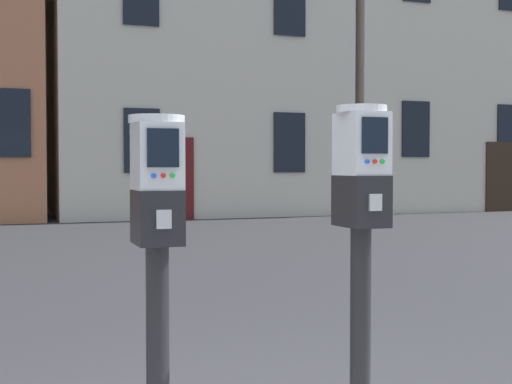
{
  "coord_description": "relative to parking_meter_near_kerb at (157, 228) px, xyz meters",
  "views": [
    {
      "loc": [
        -1.36,
        -2.93,
        1.34
      ],
      "look_at": [
        -0.33,
        -0.14,
        1.24
      ],
      "focal_mm": 49.79,
      "sensor_mm": 36.0,
      "label": 1
    }
  ],
  "objects": [
    {
      "name": "parking_meter_twin_adjacent",
      "position": [
        0.89,
        0.0,
        0.04
      ],
      "size": [
        0.22,
        0.25,
        1.47
      ],
      "rotation": [
        0.0,
        0.0,
        -1.59
      ],
      "color": "black",
      "rests_on": "sidewalk_slab"
    },
    {
      "name": "townhouse_green_painted",
      "position": [
        12.45,
        17.82,
        5.53
      ],
      "size": [
        6.64,
        6.0,
        13.27
      ],
      "color": "beige",
      "rests_on": "ground_plane"
    },
    {
      "name": "parking_meter_near_kerb",
      "position": [
        0.0,
        0.0,
        0.0
      ],
      "size": [
        0.22,
        0.25,
        1.4
      ],
      "rotation": [
        0.0,
        0.0,
        -1.59
      ],
      "color": "black",
      "rests_on": "sidewalk_slab"
    },
    {
      "name": "townhouse_brownstone",
      "position": [
        4.86,
        17.51,
        4.36
      ],
      "size": [
        7.97,
        5.39,
        10.92
      ],
      "color": "beige",
      "rests_on": "ground_plane"
    }
  ]
}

